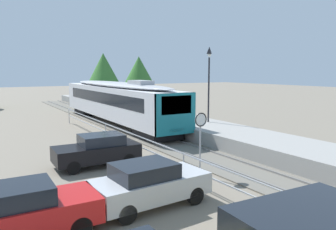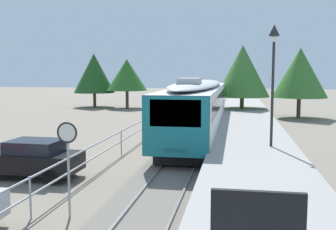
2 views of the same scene
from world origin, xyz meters
name	(u,v)px [view 2 (image 2 of 2)]	position (x,y,z in m)	size (l,w,h in m)	color
ground_plane	(132,151)	(-3.00, 22.00, 0.00)	(160.00, 160.00, 0.00)	slate
track_rails	(188,152)	(0.00, 22.00, 0.03)	(3.20, 60.00, 0.14)	#6B665B
commuter_train	(198,104)	(0.00, 27.27, 2.15)	(2.82, 19.35, 3.74)	silver
station_platform	(251,146)	(3.25, 22.00, 0.45)	(3.90, 60.00, 0.90)	#999691
platform_lamp_mid_platform	(273,62)	(4.01, 19.73, 4.62)	(0.34, 0.34, 5.35)	#232328
platform_notice_board	(257,230)	(2.76, 6.93, 2.19)	(1.20, 0.08, 1.80)	#232328
speed_limit_sign	(68,146)	(-2.24, 12.27, 2.12)	(0.61, 0.10, 2.81)	#9EA0A5
carpark_fence	(30,188)	(-3.30, 12.00, 0.91)	(0.06, 36.06, 1.25)	#9EA0A5
parked_hatchback_black	(31,158)	(-5.54, 16.09, 0.79)	(4.04, 1.85, 1.53)	black
tree_behind_carpark	(94,73)	(-14.36, 46.81, 4.05)	(4.87, 4.87, 6.39)	brown
tree_behind_station_far	(243,71)	(2.94, 38.13, 4.28)	(4.88, 4.88, 6.59)	brown
tree_distant_left	(300,73)	(8.08, 39.27, 4.12)	(4.95, 4.95, 6.37)	brown
tree_distant_centre	(127,75)	(-10.08, 45.99, 3.86)	(4.69, 4.69, 5.68)	brown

